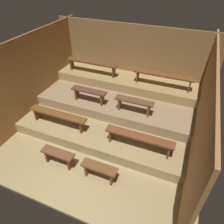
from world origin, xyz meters
name	(u,v)px	position (x,y,z in m)	size (l,w,h in m)	color
ground	(106,130)	(0.00, 2.37, -0.04)	(5.79, 5.54, 0.08)	olive
wall_back	(132,61)	(0.00, 4.77, 1.30)	(5.79, 0.06, 2.60)	olive
wall_left	(32,78)	(-2.53, 2.37, 1.30)	(0.06, 5.54, 2.60)	#905F2E
wall_right	(201,116)	(2.53, 2.37, 1.30)	(0.06, 5.54, 2.60)	olive
platform_lower	(113,114)	(0.00, 2.97, 0.15)	(4.99, 3.53, 0.31)	olive
platform_middle	(120,98)	(0.00, 3.54, 0.46)	(4.99, 2.38, 0.31)	#88714E
platform_upper	(126,82)	(0.00, 4.19, 0.76)	(4.99, 1.09, 0.31)	#977D49
bench_floor_left	(58,155)	(-0.58, 0.68, 0.32)	(0.87, 0.26, 0.43)	brown
bench_floor_right	(99,169)	(0.58, 0.68, 0.32)	(0.87, 0.26, 0.43)	brown
bench_lower_left	(58,115)	(-1.22, 1.71, 0.66)	(1.80, 0.26, 0.43)	brown
bench_lower_right	(139,138)	(1.22, 1.71, 0.66)	(1.80, 0.26, 0.43)	brown
bench_middle_left	(89,93)	(-0.74, 2.77, 0.94)	(1.14, 0.26, 0.43)	#543224
bench_middle_right	(134,103)	(0.74, 2.77, 0.94)	(1.14, 0.26, 0.43)	brown
bench_upper_left	(92,64)	(-1.28, 4.08, 1.27)	(1.93, 0.26, 0.43)	#55341A
bench_upper_right	(163,76)	(1.28, 4.08, 1.27)	(1.93, 0.26, 0.43)	brown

